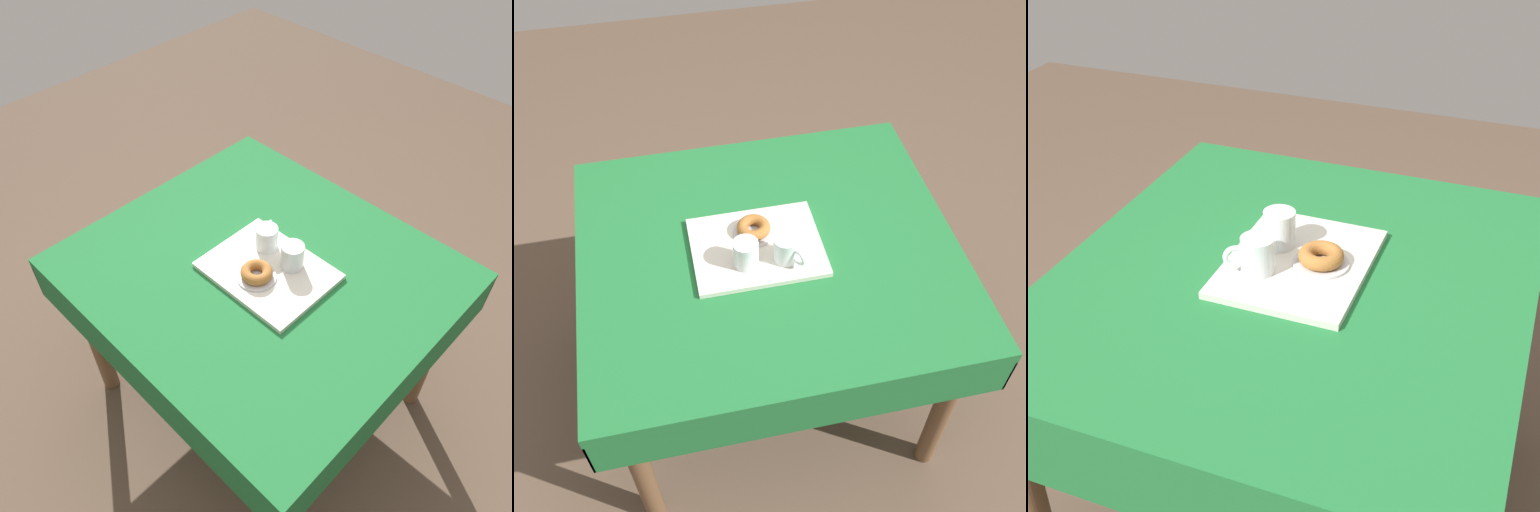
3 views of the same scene
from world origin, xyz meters
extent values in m
plane|color=brown|center=(0.00, 0.00, 0.00)|extent=(6.00, 6.00, 0.00)
cube|color=#1E6B33|center=(0.00, 0.00, 0.75)|extent=(1.14, 1.03, 0.04)
cube|color=#1E6B33|center=(0.00, -0.51, 0.66)|extent=(1.14, 0.01, 0.14)
cube|color=#1E6B33|center=(0.00, 0.51, 0.66)|extent=(1.14, 0.01, 0.14)
cube|color=#1E6B33|center=(-0.57, 0.00, 0.66)|extent=(0.01, 1.03, 0.14)
cube|color=#1E6B33|center=(0.57, 0.00, 0.66)|extent=(0.01, 1.03, 0.14)
cylinder|color=brown|center=(-0.48, -0.42, 0.37)|extent=(0.06, 0.06, 0.73)
cylinder|color=brown|center=(-0.48, 0.42, 0.37)|extent=(0.06, 0.06, 0.73)
cylinder|color=brown|center=(0.48, 0.42, 0.37)|extent=(0.06, 0.06, 0.73)
cube|color=silver|center=(0.04, 0.00, 0.78)|extent=(0.39, 0.31, 0.02)
cylinder|color=white|center=(-0.04, 0.07, 0.83)|extent=(0.07, 0.07, 0.08)
cylinder|color=#84380F|center=(-0.04, 0.07, 0.82)|extent=(0.06, 0.06, 0.06)
torus|color=white|center=(-0.06, 0.11, 0.83)|extent=(0.04, 0.05, 0.05)
cylinder|color=white|center=(0.08, 0.06, 0.83)|extent=(0.07, 0.07, 0.09)
cylinder|color=silver|center=(0.08, 0.06, 0.82)|extent=(0.06, 0.06, 0.06)
cylinder|color=silver|center=(0.03, -0.05, 0.79)|extent=(0.13, 0.13, 0.01)
torus|color=#A3662D|center=(0.03, -0.05, 0.81)|extent=(0.10, 0.10, 0.03)
camera|label=1|loc=(0.82, -0.86, 2.03)|focal=37.40mm
camera|label=2|loc=(0.27, 1.25, 2.16)|focal=43.87mm
camera|label=3|loc=(-1.27, -0.47, 1.68)|focal=51.59mm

